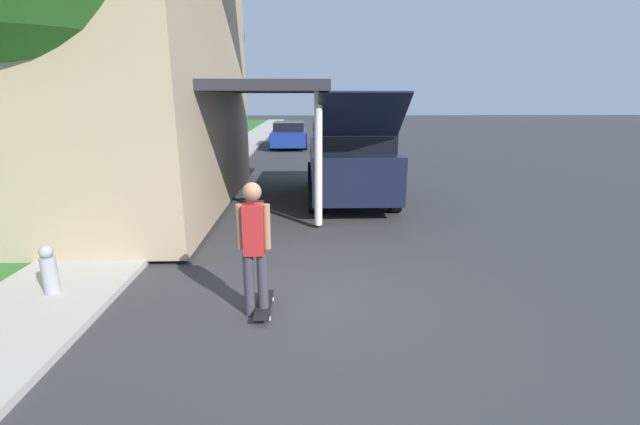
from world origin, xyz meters
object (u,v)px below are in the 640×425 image
object	(u,v)px
skateboarder	(254,244)
fire_hydrant	(49,270)
car_down_street	(289,135)
skateboard	(264,305)
suv_parked	(349,156)
lawn_tree_far	(203,36)

from	to	relation	value
skateboarder	fire_hydrant	size ratio (longest dim) A/B	2.51
car_down_street	skateboarder	xyz separation A→B (m)	(0.29, -18.79, 0.28)
skateboarder	fire_hydrant	distance (m)	2.92
skateboard	fire_hydrant	xyz separation A→B (m)	(-2.91, 0.43, 0.35)
suv_parked	skateboard	distance (m)	6.72
lawn_tree_far	skateboard	size ratio (longest dim) A/B	8.11
suv_parked	fire_hydrant	bearing A→B (deg)	-127.52
car_down_street	fire_hydrant	bearing A→B (deg)	-97.90
car_down_street	fire_hydrant	world-z (taller)	car_down_street
suv_parked	skateboarder	size ratio (longest dim) A/B	3.35
suv_parked	car_down_street	distance (m)	12.47
fire_hydrant	skateboarder	bearing A→B (deg)	-10.20
suv_parked	fire_hydrant	size ratio (longest dim) A/B	8.40
car_down_street	skateboard	distance (m)	18.73
lawn_tree_far	skateboard	xyz separation A→B (m)	(3.69, -14.06, -5.01)
suv_parked	skateboard	world-z (taller)	suv_parked
car_down_street	fire_hydrant	size ratio (longest dim) A/B	6.74
skateboarder	skateboard	distance (m)	0.87
car_down_street	skateboard	size ratio (longest dim) A/B	5.50
car_down_street	skateboarder	distance (m)	18.80
lawn_tree_far	suv_parked	size ratio (longest dim) A/B	1.18
car_down_street	skateboarder	size ratio (longest dim) A/B	2.69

